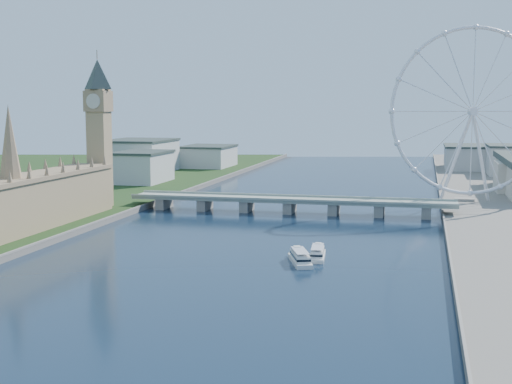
% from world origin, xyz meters
% --- Properties ---
extents(ground, '(2000.00, 2000.00, 0.00)m').
position_xyz_m(ground, '(0.00, 0.00, 0.00)').
color(ground, '#172E40').
rests_on(ground, ground).
extents(parliament_range, '(24.00, 200.00, 70.00)m').
position_xyz_m(parliament_range, '(-128.00, 170.00, 18.48)').
color(parliament_range, tan).
rests_on(parliament_range, ground).
extents(big_ben, '(20.02, 20.02, 110.00)m').
position_xyz_m(big_ben, '(-128.00, 278.00, 66.57)').
color(big_ben, tan).
rests_on(big_ben, ground).
extents(westminster_bridge, '(220.00, 22.00, 9.50)m').
position_xyz_m(westminster_bridge, '(0.00, 300.00, 6.63)').
color(westminster_bridge, gray).
rests_on(westminster_bridge, ground).
extents(london_eye, '(113.60, 39.12, 124.30)m').
position_xyz_m(london_eye, '(119.98, 355.08, 67.52)').
color(london_eye, silver).
rests_on(london_eye, ground).
extents(city_skyline, '(505.00, 280.00, 32.00)m').
position_xyz_m(city_skyline, '(39.22, 560.08, 16.96)').
color(city_skyline, beige).
rests_on(city_skyline, ground).
extents(tour_boat_near, '(17.11, 30.72, 6.60)m').
position_xyz_m(tour_boat_near, '(33.33, 148.16, 0.00)').
color(tour_boat_near, silver).
rests_on(tour_boat_near, ground).
extents(tour_boat_far, '(9.82, 28.62, 6.18)m').
position_xyz_m(tour_boat_far, '(39.50, 160.67, 0.00)').
color(tour_boat_far, silver).
rests_on(tour_boat_far, ground).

